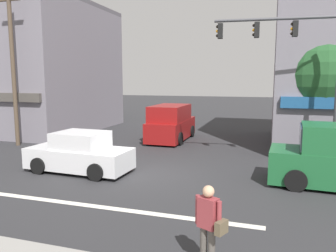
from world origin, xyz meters
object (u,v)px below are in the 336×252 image
at_px(traffic_light_mast, 304,61).
at_px(sedan_crossing_leftbound, 80,154).
at_px(street_tree, 322,75).
at_px(van_approaching_near, 171,124).
at_px(utility_pole_near_left, 13,68).
at_px(pedestrian_foreground_with_bag, 209,223).

distance_m(traffic_light_mast, sedan_crossing_leftbound, 9.49).
distance_m(street_tree, van_approaching_near, 8.46).
distance_m(utility_pole_near_left, traffic_light_mast, 14.40).
bearing_deg(sedan_crossing_leftbound, pedestrian_foreground_with_bag, -40.62).
relative_size(sedan_crossing_leftbound, pedestrian_foreground_with_bag, 2.50).
bearing_deg(street_tree, van_approaching_near, 169.60).
bearing_deg(traffic_light_mast, street_tree, 70.34).
bearing_deg(utility_pole_near_left, street_tree, 9.45).
height_order(utility_pole_near_left, van_approaching_near, utility_pole_near_left).
height_order(van_approaching_near, pedestrian_foreground_with_bag, van_approaching_near).
bearing_deg(street_tree, sedan_crossing_leftbound, -146.77).
xyz_separation_m(traffic_light_mast, van_approaching_near, (-6.78, 4.44, -3.30)).
bearing_deg(sedan_crossing_leftbound, street_tree, 33.23).
distance_m(street_tree, pedestrian_foreground_with_bag, 12.09).
relative_size(street_tree, sedan_crossing_leftbound, 1.39).
bearing_deg(van_approaching_near, pedestrian_foreground_with_bag, -70.03).
xyz_separation_m(street_tree, utility_pole_near_left, (-15.47, -2.57, 0.41)).
bearing_deg(street_tree, traffic_light_mast, -109.66).
relative_size(utility_pole_near_left, sedan_crossing_leftbound, 1.94).
relative_size(traffic_light_mast, pedestrian_foreground_with_bag, 3.71).
relative_size(traffic_light_mast, van_approaching_near, 1.35).
relative_size(van_approaching_near, pedestrian_foreground_with_bag, 2.76).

